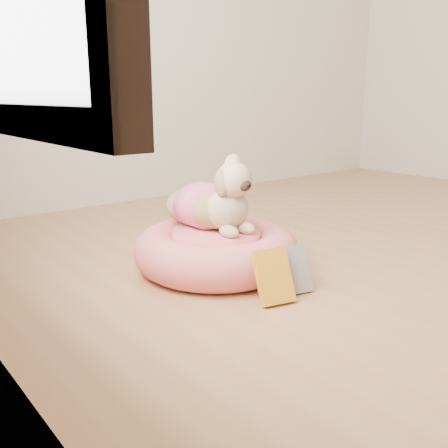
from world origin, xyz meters
TOP-DOWN VIEW (x-y plane):
  - wall_back at (0.00, 2.25)m, footprint 4.50×0.00m
  - pet_bed at (-1.06, 0.73)m, footprint 0.69×0.69m
  - dog at (-1.07, 0.75)m, footprint 0.32×0.45m
  - book_yellow at (-1.12, 0.34)m, footprint 0.15×0.14m
  - book_white at (-0.99, 0.36)m, footprint 0.14×0.12m

SIDE VIEW (x-z plane):
  - pet_bed at x=-1.06m, z-range 0.00..0.17m
  - book_white at x=-0.99m, z-range 0.00..0.17m
  - book_yellow at x=-1.12m, z-range 0.00..0.19m
  - dog at x=-1.07m, z-range 0.18..0.50m
  - wall_back at x=0.00m, z-range -0.90..3.60m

